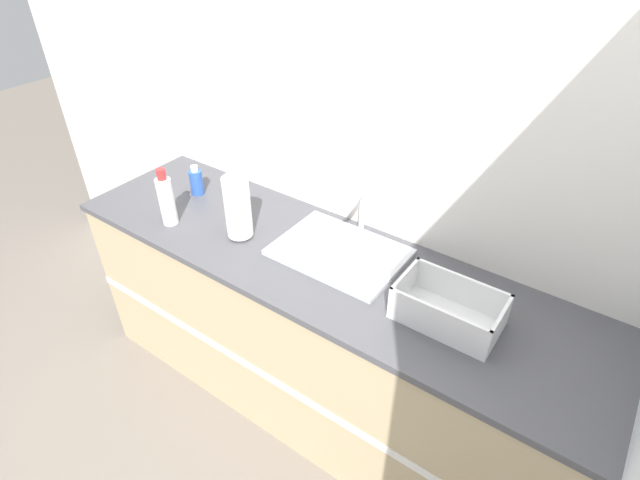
# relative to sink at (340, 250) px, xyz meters

# --- Properties ---
(ground_plane) EXTENTS (12.00, 12.00, 0.00)m
(ground_plane) POSITION_rel_sink_xyz_m (-0.04, -0.39, -0.92)
(ground_plane) COLOR slate
(wall_back) EXTENTS (4.75, 0.06, 2.60)m
(wall_back) POSITION_rel_sink_xyz_m (-0.04, 0.27, 0.38)
(wall_back) COLOR silver
(wall_back) RESTS_ON ground_plane
(counter_cabinet) EXTENTS (2.38, 0.66, 0.90)m
(counter_cabinet) POSITION_rel_sink_xyz_m (-0.04, -0.08, -0.47)
(counter_cabinet) COLOR tan
(counter_cabinet) RESTS_ON ground_plane
(sink) EXTENTS (0.52, 0.38, 0.22)m
(sink) POSITION_rel_sink_xyz_m (0.00, 0.00, 0.00)
(sink) COLOR silver
(sink) RESTS_ON counter_cabinet
(paper_towel_roll) EXTENTS (0.11, 0.11, 0.29)m
(paper_towel_roll) POSITION_rel_sink_xyz_m (-0.42, -0.15, 0.13)
(paper_towel_roll) COLOR #4C4C51
(paper_towel_roll) RESTS_ON counter_cabinet
(dish_rack) EXTENTS (0.36, 0.21, 0.13)m
(dish_rack) POSITION_rel_sink_xyz_m (0.52, -0.11, 0.03)
(dish_rack) COLOR white
(dish_rack) RESTS_ON counter_cabinet
(bottle_blue) EXTENTS (0.06, 0.06, 0.15)m
(bottle_blue) POSITION_rel_sink_xyz_m (-0.85, 0.00, 0.05)
(bottle_blue) COLOR #2D56B7
(bottle_blue) RESTS_ON counter_cabinet
(bottle_white_spray) EXTENTS (0.07, 0.07, 0.27)m
(bottle_white_spray) POSITION_rel_sink_xyz_m (-0.75, -0.25, 0.10)
(bottle_white_spray) COLOR white
(bottle_white_spray) RESTS_ON counter_cabinet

